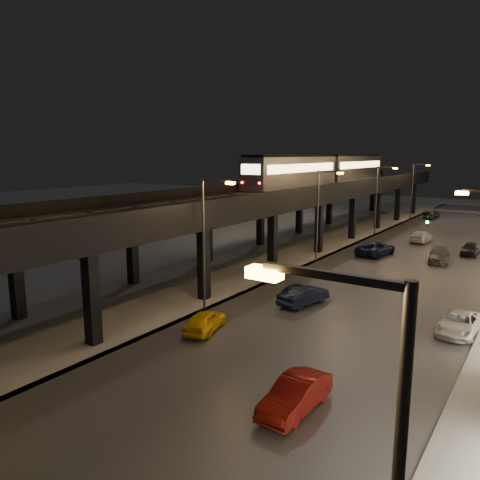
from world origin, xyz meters
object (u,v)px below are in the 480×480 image
Objects in this scene: subway_train at (326,169)px; car_onc_silver at (295,396)px; car_near_white at (304,296)px; car_far_white at (432,214)px; car_onc_white at (439,256)px; car_onc_dark at (459,324)px; car_onc_red at (470,249)px; car_mid_dark at (421,237)px; car_mid_silver at (376,249)px; car_taxi at (205,322)px.

car_onc_silver is at bearing -67.49° from subway_train.
car_near_white is at bearing 116.52° from car_onc_silver.
car_far_white is 33.72m from car_onc_white.
car_onc_red reaches higher than car_onc_dark.
car_mid_dark is at bearing 140.77° from car_onc_red.
car_far_white is (-1.44, 33.26, 0.01)m from car_mid_silver.
subway_train is at bearing 136.14° from car_onc_white.
car_onc_red is (7.24, 24.60, -0.03)m from car_near_white.
subway_train is 8.81× the size of car_onc_dark.
car_mid_dark reaches higher than car_onc_dark.
car_onc_white is at bearing 106.59° from car_far_white.
car_onc_silver is 1.07× the size of car_onc_red.
car_mid_silver is 1.37× the size of car_onc_red.
car_taxi is 15.13m from car_onc_dark.
subway_train is 8.56× the size of car_onc_white.
car_taxi is at bearing -143.88° from car_onc_dark.
car_onc_silver is (8.38, -65.02, -0.06)m from car_far_white.
car_onc_silver is at bearing 109.99° from car_mid_silver.
car_mid_dark is 30.55m from car_onc_dark.
subway_train is at bearing 157.70° from car_onc_red.
car_onc_white is at bearing 113.80° from car_mid_dark.
car_onc_red is (20.15, -8.09, -7.86)m from subway_train.
car_mid_silver is at bearing 176.22° from car_onc_white.
car_far_white is 65.56m from car_onc_silver.
subway_train is 9.18× the size of car_near_white.
subway_train reaches higher than car_mid_silver.
car_taxi reaches higher than car_onc_dark.
car_mid_silver is (11.89, -13.66, -7.79)m from subway_train.
subway_train is 8.83× the size of car_far_white.
car_onc_red is (9.89, 32.48, 0.03)m from car_taxi.
car_near_white is 29.51m from car_mid_dark.
car_far_white is (10.45, 19.60, -7.78)m from subway_train.
car_mid_silver reaches higher than car_onc_red.
car_far_white is at bearing 95.44° from car_onc_white.
car_onc_silver is (6.94, -31.76, -0.05)m from car_mid_silver.
subway_train reaches higher than car_onc_dark.
car_near_white is 1.09× the size of car_onc_red.
car_mid_dark is at bearing 102.47° from car_far_white.
subway_train is 10.41× the size of car_taxi.
car_onc_dark is (4.17, 13.02, -0.07)m from car_onc_silver.
car_mid_dark is at bearing -80.63° from car_near_white.
subway_train is 36.00m from car_near_white.
car_onc_white is at bearing -111.99° from car_onc_red.
car_mid_silver reaches higher than car_mid_dark.
car_near_white is 10.09m from car_onc_dark.
subway_train reaches higher than car_onc_red.
car_onc_red is (6.08, -4.89, -0.00)m from car_mid_dark.
car_mid_dark reaches higher than car_taxi.
car_taxi is at bearing -107.37° from car_onc_red.
car_onc_white is (4.05, -10.04, -0.01)m from car_mid_dark.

